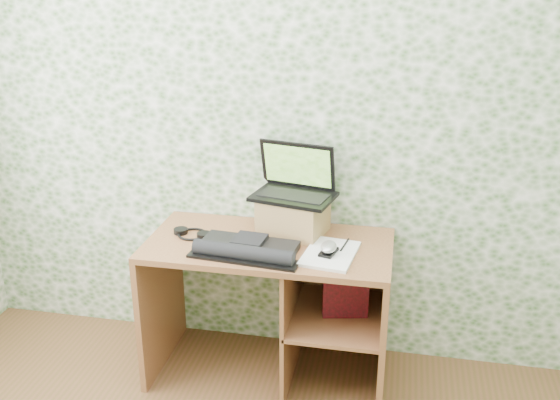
% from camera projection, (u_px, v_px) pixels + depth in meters
% --- Properties ---
extents(wall_back, '(3.50, 0.00, 3.50)m').
position_uv_depth(wall_back, '(281.00, 118.00, 3.13)').
color(wall_back, white).
rests_on(wall_back, ground).
extents(desk, '(1.20, 0.60, 0.75)m').
position_uv_depth(desk, '(285.00, 290.00, 3.16)').
color(desk, brown).
rests_on(desk, floor).
extents(riser, '(0.36, 0.32, 0.19)m').
position_uv_depth(riser, '(293.00, 216.00, 3.13)').
color(riser, olive).
rests_on(riser, desk).
extents(laptop, '(0.44, 0.35, 0.26)m').
position_uv_depth(laptop, '(295.00, 184.00, 3.11)').
color(laptop, black).
rests_on(laptop, riser).
extents(keyboard, '(0.53, 0.31, 0.07)m').
position_uv_depth(keyboard, '(247.00, 249.00, 2.92)').
color(keyboard, black).
rests_on(keyboard, desk).
extents(headphones, '(0.20, 0.17, 0.02)m').
position_uv_depth(headphones, '(192.00, 234.00, 3.12)').
color(headphones, black).
rests_on(headphones, desk).
extents(notepad, '(0.27, 0.35, 0.02)m').
position_uv_depth(notepad, '(330.00, 254.00, 2.91)').
color(notepad, white).
rests_on(notepad, desk).
extents(mouse, '(0.10, 0.13, 0.04)m').
position_uv_depth(mouse, '(329.00, 249.00, 2.89)').
color(mouse, '#B9B9BB').
rests_on(mouse, notepad).
extents(pen, '(0.03, 0.14, 0.01)m').
position_uv_depth(pen, '(345.00, 245.00, 2.98)').
color(pen, black).
rests_on(pen, notepad).
extents(red_box, '(0.23, 0.11, 0.27)m').
position_uv_depth(red_box, '(345.00, 291.00, 3.06)').
color(red_box, maroon).
rests_on(red_box, desk).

